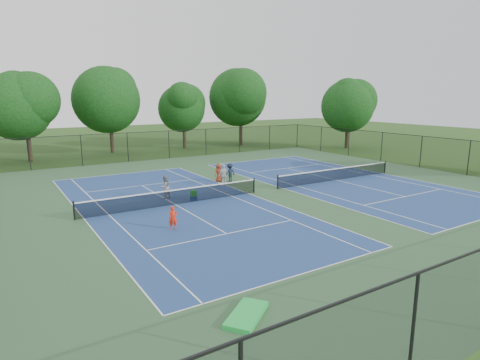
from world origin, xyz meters
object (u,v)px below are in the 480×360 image
tree_back_b (109,97)px  bystander_a (224,175)px  ball_crate (194,198)px  tree_side_e (349,103)px  tree_back_c (184,105)px  tree_back_d (241,95)px  tree_back_a (24,102)px  bystander_c (219,173)px  instructor (165,187)px  child_player (173,218)px  bystander_b (230,173)px  ball_hopper (193,193)px

tree_back_b → bystander_a: tree_back_b is taller
ball_crate → tree_side_e: bearing=25.5°
tree_back_b → tree_back_c: size_ratio=1.19×
tree_back_d → bystander_a: bearing=-125.2°
tree_side_e → ball_crate: (-28.55, -13.60, -5.67)m
tree_back_a → tree_side_e: size_ratio=1.03×
tree_back_a → bystander_c: tree_back_a is taller
bystander_a → ball_crate: bearing=25.2°
tree_back_c → tree_back_d: tree_back_d is taller
tree_back_d → instructor: (-19.93, -22.17, -6.04)m
tree_back_a → bystander_c: (11.67, -19.42, -5.31)m
ball_crate → tree_back_a: bearing=107.5°
tree_back_c → child_player: (-13.96, -29.34, -4.87)m
instructor → bystander_b: 6.69m
tree_back_c → ball_hopper: (-10.55, -24.60, -5.01)m
tree_back_a → ball_crate: size_ratio=24.52×
tree_back_c → bystander_c: (-6.33, -20.42, -4.75)m
tree_back_c → instructor: bearing=-117.2°
bystander_c → ball_hopper: bystander_c is taller
ball_hopper → instructor: bearing=134.2°
bystander_c → ball_crate: bystander_c is taller
tree_side_e → bystander_c: 26.58m
bystander_c → ball_crate: 5.97m
tree_back_a → bystander_c: 23.27m
child_player → bystander_a: bystander_a is taller
tree_back_c → instructor: 26.49m
ball_crate → bystander_b: bearing=36.4°
child_player → instructor: (2.03, 6.16, 0.18)m
tree_back_b → tree_back_c: (9.00, -1.00, -1.11)m
instructor → bystander_a: size_ratio=0.96×
instructor → bystander_c: (5.61, 2.75, -0.06)m
ball_hopper → bystander_c: bearing=44.7°
tree_back_b → tree_side_e: bearing=-24.0°
tree_back_a → tree_back_b: bearing=12.5°
bystander_a → bystander_c: bystander_a is taller
ball_hopper → bystander_b: bearing=36.4°
tree_back_c → tree_back_a: bearing=-176.8°
bystander_b → tree_side_e: bearing=-167.1°
child_player → bystander_a: size_ratio=0.75×
tree_side_e → tree_back_c: bearing=148.6°
tree_back_d → bystander_b: size_ratio=6.97×
ball_crate → bystander_c: bearing=44.7°
ball_hopper → ball_crate: bearing=0.0°
bystander_a → ball_hopper: size_ratio=4.39×
child_player → bystander_b: (8.34, 8.37, 0.14)m
ball_crate → tree_back_b: bearing=86.5°
instructor → ball_crate: size_ratio=4.20×
child_player → tree_back_c: bearing=81.4°
tree_back_d → child_player: (-21.96, -28.34, -6.22)m
child_player → instructor: bearing=88.6°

